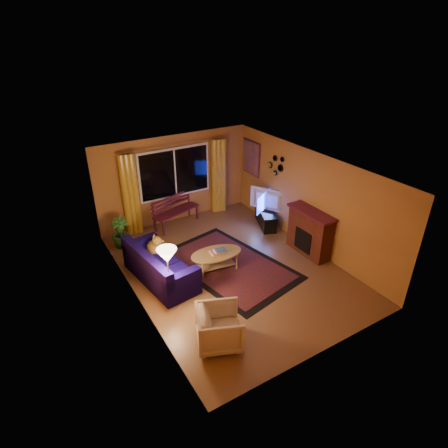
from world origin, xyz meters
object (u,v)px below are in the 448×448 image
armchair (220,326)px  tv_console (266,218)px  bench (177,218)px  coffee_table (216,261)px  floor_lamp (169,278)px  sofa (160,264)px

armchair → tv_console: bearing=-24.1°
bench → coffee_table: size_ratio=1.19×
armchair → floor_lamp: floor_lamp is taller
sofa → coffee_table: sofa is taller
coffee_table → tv_console: bearing=26.9°
sofa → coffee_table: bearing=-21.1°
armchair → coffee_table: 2.34m
bench → coffee_table: bearing=-111.5°
bench → tv_console: 2.54m
bench → armchair: (-1.23, -4.53, 0.19)m
coffee_table → bench: bearing=87.2°
armchair → floor_lamp: size_ratio=0.61×
armchair → floor_lamp: bearing=35.5°
sofa → tv_console: 3.67m
bench → floor_lamp: 3.50m
armchair → sofa: bearing=26.5°
floor_lamp → coffee_table: 1.63m
tv_console → bench: bearing=171.2°
armchair → coffee_table: size_ratio=0.66×
floor_lamp → tv_console: (3.73, 1.78, -0.43)m
bench → floor_lamp: size_ratio=1.10×
coffee_table → floor_lamp: bearing=-156.8°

